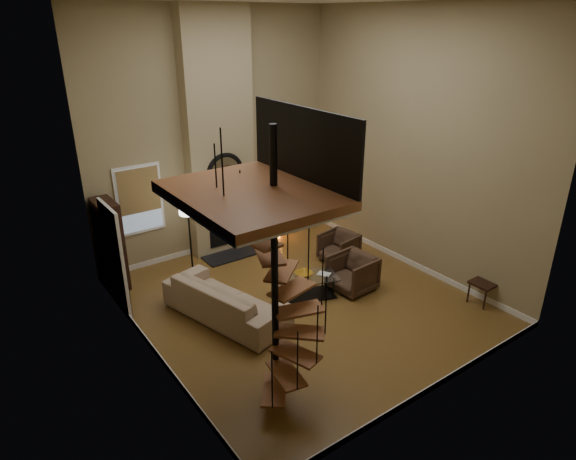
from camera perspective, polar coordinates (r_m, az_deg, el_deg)
ground at (r=10.05m, az=1.34°, el=-8.12°), size 6.00×6.50×0.01m
back_wall at (r=11.61m, az=-8.36°, el=10.69°), size 6.00×0.02×5.50m
front_wall at (r=6.77m, az=18.28°, el=0.60°), size 6.00×0.02×5.50m
left_wall at (r=7.60m, az=-16.92°, el=3.21°), size 0.02×6.50×5.50m
right_wall at (r=10.95m, az=14.32°, el=9.46°), size 0.02×6.50×5.50m
baseboard_back at (r=12.46m, az=-7.63°, el=-1.48°), size 6.00×0.02×0.12m
baseboard_front at (r=8.15m, az=15.78°, el=-17.10°), size 6.00×0.02×0.12m
baseboard_left at (r=8.85m, az=-14.80°, el=-13.37°), size 0.02×6.50×0.12m
baseboard_right at (r=11.84m, az=13.02°, el=-3.26°), size 0.02×6.50×0.12m
chimney_breast at (r=11.45m, az=-7.91°, el=10.53°), size 1.60×0.38×5.50m
hearth at (r=11.94m, az=-6.08°, el=-2.75°), size 1.50×0.60×0.04m
firebox at (r=11.95m, az=-6.88°, el=0.03°), size 0.95×0.02×0.72m
mantel at (r=11.66m, az=-6.83°, el=2.62°), size 1.70×0.18×0.06m
mirror_frame at (r=11.46m, az=-7.16°, el=6.45°), size 0.94×0.10×0.94m
mirror_disc at (r=11.47m, az=-7.19°, el=6.46°), size 0.80×0.01×0.80m
vase_left at (r=11.41m, az=-9.37°, el=2.82°), size 0.24×0.24×0.25m
vase_right at (r=11.93m, az=-4.44°, el=3.88°), size 0.20×0.20×0.21m
window_back at (r=11.18m, az=-16.59°, el=3.45°), size 1.02×0.06×1.52m
window_right at (r=12.56m, az=6.84°, el=6.42°), size 0.06×1.02×1.52m
entry_door at (r=9.85m, az=-19.09°, el=-3.21°), size 0.10×1.05×2.16m
loft at (r=6.26m, az=-3.51°, el=4.70°), size 1.70×2.20×1.09m
spiral_stair at (r=6.99m, az=-1.43°, el=-6.23°), size 1.47×1.47×4.06m
hutch at (r=10.79m, az=-19.65°, el=-1.54°), size 0.39×0.83×1.86m
sofa at (r=9.41m, az=-7.23°, el=-7.84°), size 1.61×2.68×0.73m
armchair_near at (r=11.54m, az=6.04°, el=-1.88°), size 0.87×0.85×0.69m
armchair_far at (r=10.44m, az=7.63°, el=-4.79°), size 0.90×0.88×0.77m
coffee_table at (r=10.05m, az=1.96°, el=-6.23°), size 1.43×1.02×0.47m
bowl at (r=9.98m, az=1.80°, el=-5.04°), size 0.35×0.35×0.09m
book at (r=10.05m, az=4.09°, el=-5.10°), size 0.29×0.31×0.02m
floor_lamp at (r=10.69m, az=-11.34°, el=1.88°), size 0.38×0.38×1.70m
accent_lamp at (r=12.70m, az=-1.21°, el=0.18°), size 0.14×0.14×0.51m
side_chair at (r=10.52m, az=21.77°, el=-5.11°), size 0.46×0.45×0.96m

